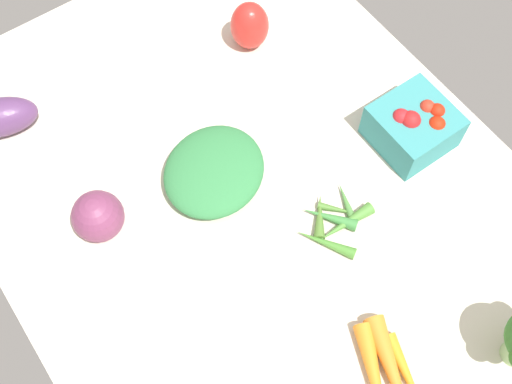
# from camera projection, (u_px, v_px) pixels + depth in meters

# --- Properties ---
(tablecloth) EXTENTS (1.04, 0.76, 0.02)m
(tablecloth) POSITION_uv_depth(u_px,v_px,m) (256.00, 201.00, 0.99)
(tablecloth) COLOR beige
(tablecloth) RESTS_ON ground
(leafy_greens_clump) EXTENTS (0.21, 0.21, 0.05)m
(leafy_greens_clump) POSITION_uv_depth(u_px,v_px,m) (214.00, 171.00, 0.98)
(leafy_greens_clump) COLOR #337F44
(leafy_greens_clump) RESTS_ON tablecloth
(carrot_bunch) EXTENTS (0.18, 0.12, 0.03)m
(carrot_bunch) POSITION_uv_depth(u_px,v_px,m) (391.00, 384.00, 0.84)
(carrot_bunch) COLOR orange
(carrot_bunch) RESTS_ON tablecloth
(bell_pepper_red) EXTENTS (0.08, 0.08, 0.09)m
(bell_pepper_red) POSITION_uv_depth(u_px,v_px,m) (250.00, 26.00, 1.08)
(bell_pepper_red) COLOR red
(bell_pepper_red) RESTS_ON tablecloth
(berry_basket) EXTENTS (0.11, 0.11, 0.08)m
(berry_basket) POSITION_uv_depth(u_px,v_px,m) (413.00, 126.00, 1.00)
(berry_basket) COLOR teal
(berry_basket) RESTS_ON tablecloth
(okra_pile) EXTENTS (0.12, 0.12, 0.02)m
(okra_pile) POSITION_uv_depth(u_px,v_px,m) (333.00, 222.00, 0.95)
(okra_pile) COLOR #517D30
(okra_pile) RESTS_ON tablecloth
(red_onion_near_basket) EXTENTS (0.08, 0.08, 0.08)m
(red_onion_near_basket) POSITION_uv_depth(u_px,v_px,m) (98.00, 216.00, 0.92)
(red_onion_near_basket) COLOR #7B375B
(red_onion_near_basket) RESTS_ON tablecloth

